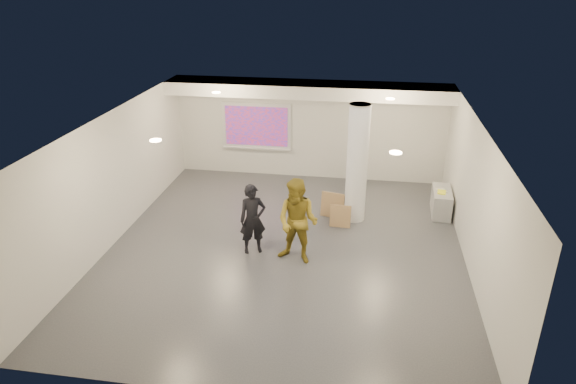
% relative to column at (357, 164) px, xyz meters
% --- Properties ---
extents(floor, '(8.00, 9.00, 0.01)m').
position_rel_column_xyz_m(floor, '(-1.50, -1.80, -1.50)').
color(floor, '#393B41').
rests_on(floor, ground).
extents(ceiling, '(8.00, 9.00, 0.01)m').
position_rel_column_xyz_m(ceiling, '(-1.50, -1.80, 1.50)').
color(ceiling, white).
rests_on(ceiling, floor).
extents(wall_back, '(8.00, 0.01, 3.00)m').
position_rel_column_xyz_m(wall_back, '(-1.50, 2.70, 0.00)').
color(wall_back, silver).
rests_on(wall_back, floor).
extents(wall_front, '(8.00, 0.01, 3.00)m').
position_rel_column_xyz_m(wall_front, '(-1.50, -6.30, 0.00)').
color(wall_front, silver).
rests_on(wall_front, floor).
extents(wall_left, '(0.01, 9.00, 3.00)m').
position_rel_column_xyz_m(wall_left, '(-5.50, -1.80, 0.00)').
color(wall_left, silver).
rests_on(wall_left, floor).
extents(wall_right, '(0.01, 9.00, 3.00)m').
position_rel_column_xyz_m(wall_right, '(2.50, -1.80, 0.00)').
color(wall_right, silver).
rests_on(wall_right, floor).
extents(soffit_band, '(8.00, 1.10, 0.36)m').
position_rel_column_xyz_m(soffit_band, '(-1.50, 2.15, 1.32)').
color(soffit_band, white).
rests_on(soffit_band, ceiling).
extents(downlight_nw, '(0.22, 0.22, 0.02)m').
position_rel_column_xyz_m(downlight_nw, '(-3.70, 0.70, 1.48)').
color(downlight_nw, '#F1C390').
rests_on(downlight_nw, ceiling).
extents(downlight_ne, '(0.22, 0.22, 0.02)m').
position_rel_column_xyz_m(downlight_ne, '(0.70, 0.70, 1.48)').
color(downlight_ne, '#F1C390').
rests_on(downlight_ne, ceiling).
extents(downlight_sw, '(0.22, 0.22, 0.02)m').
position_rel_column_xyz_m(downlight_sw, '(-3.70, -3.30, 1.48)').
color(downlight_sw, '#F1C390').
rests_on(downlight_sw, ceiling).
extents(downlight_se, '(0.22, 0.22, 0.02)m').
position_rel_column_xyz_m(downlight_se, '(0.70, -3.30, 1.48)').
color(downlight_se, '#F1C390').
rests_on(downlight_se, ceiling).
extents(column, '(0.52, 0.52, 3.00)m').
position_rel_column_xyz_m(column, '(0.00, 0.00, 0.00)').
color(column, white).
rests_on(column, floor).
extents(projection_screen, '(2.10, 0.13, 1.42)m').
position_rel_column_xyz_m(projection_screen, '(-3.10, 2.65, 0.03)').
color(projection_screen, silver).
rests_on(projection_screen, wall_back).
extents(credenza, '(0.52, 1.13, 0.65)m').
position_rel_column_xyz_m(credenza, '(2.22, 0.66, -1.17)').
color(credenza, gray).
rests_on(credenza, floor).
extents(papers_stack, '(0.29, 0.33, 0.02)m').
position_rel_column_xyz_m(papers_stack, '(2.18, 0.64, -0.84)').
color(papers_stack, silver).
rests_on(papers_stack, credenza).
extents(postit_pad, '(0.25, 0.31, 0.03)m').
position_rel_column_xyz_m(postit_pad, '(2.17, 0.52, -0.84)').
color(postit_pad, '#F6FF23').
rests_on(postit_pad, credenza).
extents(cardboard_back, '(0.62, 0.28, 0.66)m').
position_rel_column_xyz_m(cardboard_back, '(-0.57, 0.02, -1.17)').
color(cardboard_back, '#99764C').
rests_on(cardboard_back, floor).
extents(cardboard_front, '(0.52, 0.16, 0.57)m').
position_rel_column_xyz_m(cardboard_front, '(-0.33, -0.51, -1.22)').
color(cardboard_front, '#99764C').
rests_on(cardboard_front, floor).
extents(woman, '(0.70, 0.59, 1.62)m').
position_rel_column_xyz_m(woman, '(-2.20, -2.02, -0.69)').
color(woman, black).
rests_on(woman, floor).
extents(man, '(1.09, 0.95, 1.92)m').
position_rel_column_xyz_m(man, '(-1.15, -2.26, -0.54)').
color(man, olive).
rests_on(man, floor).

